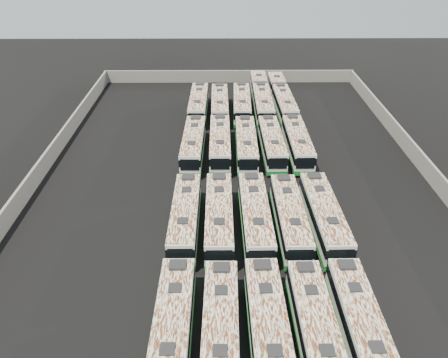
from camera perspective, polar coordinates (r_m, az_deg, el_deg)
ground at (r=48.97m, az=1.40°, el=-1.09°), size 140.00×140.00×0.00m
perimeter_wall at (r=48.39m, az=1.41°, el=0.01°), size 45.20×73.20×2.20m
bus_front_far_left at (r=31.85m, az=-6.72°, el=-19.09°), size 2.55×11.88×3.34m
bus_front_left at (r=31.59m, az=-0.45°, el=-19.43°), size 2.65×11.70×3.29m
bus_front_center at (r=31.71m, az=5.85°, el=-19.26°), size 2.75×12.07×3.39m
bus_front_right at (r=32.23m, az=11.96°, el=-18.99°), size 2.62×11.70×3.29m
bus_front_far_right at (r=33.15m, az=17.56°, el=-18.22°), size 2.53×11.70×3.29m
bus_midfront_far_left at (r=41.59m, az=-5.07°, el=-4.95°), size 2.50×11.70×3.29m
bus_midfront_left at (r=41.32m, az=-0.64°, el=-5.02°), size 2.56×11.96×3.37m
bus_midfront_center at (r=41.40m, az=4.10°, el=-5.00°), size 2.75×12.10×3.40m
bus_midfront_right at (r=41.79m, az=8.58°, el=-5.01°), size 2.57×11.71×3.29m
bus_midfront_far_right at (r=42.45m, az=12.92°, el=-4.81°), size 2.83×12.08×3.39m
bus_midback_far_left at (r=54.76m, az=-4.01°, el=4.57°), size 2.73×11.84×3.32m
bus_midback_left at (r=54.82m, az=-0.52°, el=4.70°), size 2.52×11.89×3.35m
bus_midback_center at (r=54.76m, az=2.91°, el=4.58°), size 2.58×11.67×3.28m
bus_midback_right at (r=55.22m, az=6.27°, el=4.66°), size 2.62×11.60×3.26m
bus_midback_far_right at (r=55.74m, az=9.57°, el=4.69°), size 2.50×11.75×3.31m
bus_back_far_left at (r=67.00m, az=-3.34°, el=9.71°), size 2.69×12.00×3.37m
bus_back_left at (r=66.79m, az=-0.55°, el=9.66°), size 2.55×11.70×3.29m
bus_back_center at (r=67.06m, az=2.35°, el=9.74°), size 2.80×11.89×3.33m
bus_back_right at (r=70.14m, az=4.90°, el=10.64°), size 2.67×18.54×3.36m
bus_back_far_right at (r=70.39m, az=7.54°, el=10.51°), size 2.78×17.92×3.24m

